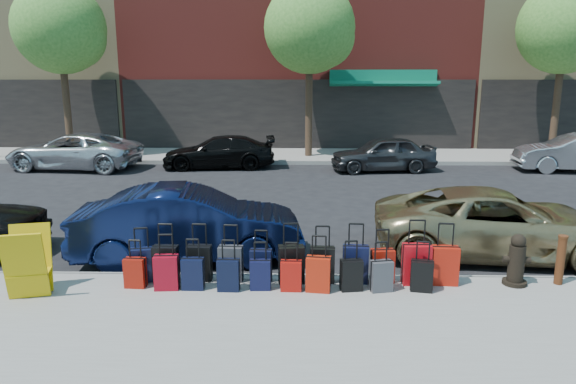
{
  "coord_description": "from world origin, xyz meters",
  "views": [
    {
      "loc": [
        0.13,
        -12.79,
        3.45
      ],
      "look_at": [
        -0.14,
        -1.5,
        0.94
      ],
      "focal_mm": 32.0,
      "sensor_mm": 36.0,
      "label": 1
    }
  ],
  "objects_px": {
    "tree_center": "(313,30)",
    "tree_right": "(568,30)",
    "car_near_1": "(189,224)",
    "car_far_2": "(383,154)",
    "tree_left": "(63,31)",
    "fire_hydrant": "(516,261)",
    "car_far_1": "(219,152)",
    "car_near_2": "(497,223)",
    "car_far_0": "(74,151)",
    "bollard": "(561,259)",
    "suitcase_front_5": "(291,264)",
    "display_rack": "(28,263)"
  },
  "relations": [
    {
      "from": "tree_center",
      "to": "tree_right",
      "type": "height_order",
      "value": "same"
    },
    {
      "from": "car_near_1",
      "to": "car_far_2",
      "type": "bearing_deg",
      "value": -34.65
    },
    {
      "from": "tree_left",
      "to": "fire_hydrant",
      "type": "distance_m",
      "value": 20.28
    },
    {
      "from": "fire_hydrant",
      "to": "tree_right",
      "type": "bearing_deg",
      "value": 69.34
    },
    {
      "from": "tree_right",
      "to": "car_far_1",
      "type": "xyz_separation_m",
      "value": [
        -14.19,
        -2.43,
        -4.78
      ]
    },
    {
      "from": "car_near_1",
      "to": "car_far_1",
      "type": "height_order",
      "value": "car_near_1"
    },
    {
      "from": "tree_center",
      "to": "fire_hydrant",
      "type": "bearing_deg",
      "value": -78.12
    },
    {
      "from": "car_near_2",
      "to": "car_far_0",
      "type": "relative_size",
      "value": 0.95
    },
    {
      "from": "tree_left",
      "to": "car_near_2",
      "type": "height_order",
      "value": "tree_left"
    },
    {
      "from": "car_near_2",
      "to": "bollard",
      "type": "bearing_deg",
      "value": -163.93
    },
    {
      "from": "tree_left",
      "to": "suitcase_front_5",
      "type": "relative_size",
      "value": 7.24
    },
    {
      "from": "car_near_2",
      "to": "car_far_1",
      "type": "relative_size",
      "value": 1.1
    },
    {
      "from": "car_near_1",
      "to": "car_far_2",
      "type": "xyz_separation_m",
      "value": [
        5.25,
        9.88,
        -0.05
      ]
    },
    {
      "from": "car_near_2",
      "to": "fire_hydrant",
      "type": "bearing_deg",
      "value": 173.76
    },
    {
      "from": "tree_right",
      "to": "car_near_2",
      "type": "relative_size",
      "value": 1.52
    },
    {
      "from": "tree_left",
      "to": "car_far_1",
      "type": "height_order",
      "value": "tree_left"
    },
    {
      "from": "car_far_2",
      "to": "tree_right",
      "type": "bearing_deg",
      "value": 103.59
    },
    {
      "from": "fire_hydrant",
      "to": "display_rack",
      "type": "xyz_separation_m",
      "value": [
        -7.69,
        -0.62,
        0.14
      ]
    },
    {
      "from": "car_far_0",
      "to": "car_near_2",
      "type": "bearing_deg",
      "value": 58.63
    },
    {
      "from": "fire_hydrant",
      "to": "car_far_0",
      "type": "xyz_separation_m",
      "value": [
        -12.27,
        11.52,
        0.15
      ]
    },
    {
      "from": "tree_right",
      "to": "car_near_1",
      "type": "bearing_deg",
      "value": -135.58
    },
    {
      "from": "tree_left",
      "to": "suitcase_front_5",
      "type": "bearing_deg",
      "value": -55.47
    },
    {
      "from": "car_far_1",
      "to": "tree_right",
      "type": "bearing_deg",
      "value": 94.54
    },
    {
      "from": "car_far_2",
      "to": "car_near_1",
      "type": "bearing_deg",
      "value": -35.16
    },
    {
      "from": "tree_left",
      "to": "car_far_2",
      "type": "relative_size",
      "value": 1.86
    },
    {
      "from": "tree_center",
      "to": "car_far_1",
      "type": "bearing_deg",
      "value": -146.6
    },
    {
      "from": "bollard",
      "to": "car_near_1",
      "type": "distance_m",
      "value": 6.52
    },
    {
      "from": "tree_left",
      "to": "fire_hydrant",
      "type": "relative_size",
      "value": 8.5
    },
    {
      "from": "car_far_1",
      "to": "display_rack",
      "type": "bearing_deg",
      "value": -9.71
    },
    {
      "from": "suitcase_front_5",
      "to": "car_far_2",
      "type": "height_order",
      "value": "car_far_2"
    },
    {
      "from": "car_near_2",
      "to": "car_far_1",
      "type": "height_order",
      "value": "car_near_2"
    },
    {
      "from": "tree_right",
      "to": "suitcase_front_5",
      "type": "distance_m",
      "value": 18.81
    },
    {
      "from": "tree_right",
      "to": "car_near_1",
      "type": "xyz_separation_m",
      "value": [
        -13.13,
        -12.86,
        -4.7
      ]
    },
    {
      "from": "car_near_1",
      "to": "suitcase_front_5",
      "type": "bearing_deg",
      "value": -132.94
    },
    {
      "from": "suitcase_front_5",
      "to": "car_near_2",
      "type": "height_order",
      "value": "car_near_2"
    },
    {
      "from": "tree_center",
      "to": "display_rack",
      "type": "distance_m",
      "value": 16.36
    },
    {
      "from": "tree_center",
      "to": "bollard",
      "type": "height_order",
      "value": "tree_center"
    },
    {
      "from": "car_far_2",
      "to": "car_near_2",
      "type": "bearing_deg",
      "value": -2.55
    },
    {
      "from": "bollard",
      "to": "car_near_2",
      "type": "xyz_separation_m",
      "value": [
        -0.35,
        1.82,
        0.09
      ]
    },
    {
      "from": "fire_hydrant",
      "to": "bollard",
      "type": "xyz_separation_m",
      "value": [
        0.72,
        0.04,
        0.03
      ]
    },
    {
      "from": "tree_left",
      "to": "car_far_1",
      "type": "bearing_deg",
      "value": -19.64
    },
    {
      "from": "tree_left",
      "to": "car_far_0",
      "type": "height_order",
      "value": "tree_left"
    },
    {
      "from": "bollard",
      "to": "tree_center",
      "type": "bearing_deg",
      "value": 104.66
    },
    {
      "from": "tree_left",
      "to": "suitcase_front_5",
      "type": "height_order",
      "value": "tree_left"
    },
    {
      "from": "tree_right",
      "to": "car_near_2",
      "type": "bearing_deg",
      "value": -119.7
    },
    {
      "from": "tree_right",
      "to": "bollard",
      "type": "xyz_separation_m",
      "value": [
        -6.76,
        -14.29,
        -4.84
      ]
    },
    {
      "from": "fire_hydrant",
      "to": "car_far_0",
      "type": "height_order",
      "value": "car_far_0"
    },
    {
      "from": "suitcase_front_5",
      "to": "car_far_2",
      "type": "xyz_separation_m",
      "value": [
        3.27,
        11.33,
        0.2
      ]
    },
    {
      "from": "tree_left",
      "to": "car_far_1",
      "type": "relative_size",
      "value": 1.67
    },
    {
      "from": "tree_left",
      "to": "car_far_0",
      "type": "xyz_separation_m",
      "value": [
        1.24,
        -2.8,
        -4.71
      ]
    }
  ]
}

